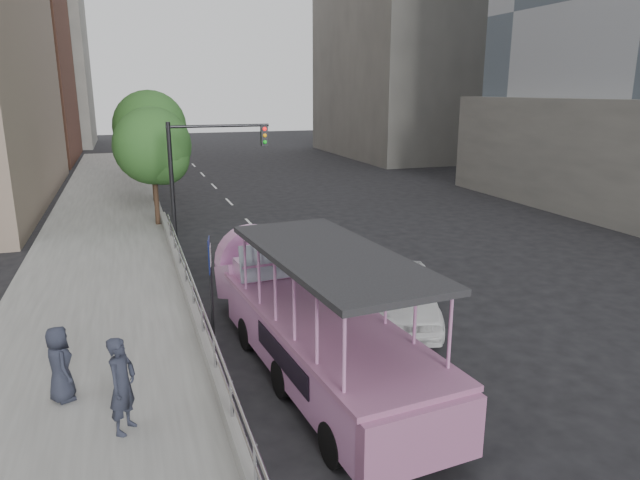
% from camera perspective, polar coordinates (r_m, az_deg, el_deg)
% --- Properties ---
extents(ground, '(160.00, 160.00, 0.00)m').
position_cam_1_polar(ground, '(13.73, 3.07, -13.11)').
color(ground, black).
extents(sidewalk, '(5.50, 80.00, 0.30)m').
position_cam_1_polar(sidewalk, '(22.18, -21.00, -2.66)').
color(sidewalk, '#9F9F9A').
rests_on(sidewalk, ground).
extents(kerb_wall, '(0.24, 30.00, 0.36)m').
position_cam_1_polar(kerb_wall, '(14.59, -11.55, -9.56)').
color(kerb_wall, '#A9A9A4').
rests_on(kerb_wall, sidewalk).
extents(guardrail, '(0.07, 22.00, 0.71)m').
position_cam_1_polar(guardrail, '(14.33, -11.69, -7.14)').
color(guardrail, '#B7B7BC').
rests_on(guardrail, kerb_wall).
extents(duck_boat, '(3.17, 9.71, 3.17)m').
position_cam_1_polar(duck_boat, '(13.55, -1.29, -7.98)').
color(duck_boat, black).
rests_on(duck_boat, ground).
extents(car, '(3.55, 4.97, 1.57)m').
position_cam_1_polar(car, '(16.49, 8.55, -5.38)').
color(car, white).
rests_on(car, ground).
extents(pedestrian_near, '(0.73, 0.81, 1.85)m').
position_cam_1_polar(pedestrian_near, '(11.27, -19.17, -13.54)').
color(pedestrian_near, '#252937').
rests_on(pedestrian_near, sidewalk).
extents(pedestrian_far, '(0.72, 0.90, 1.59)m').
position_cam_1_polar(pedestrian_far, '(12.82, -24.60, -11.20)').
color(pedestrian_far, '#252937').
rests_on(pedestrian_far, sidewalk).
extents(parking_sign, '(0.14, 0.61, 2.75)m').
position_cam_1_polar(parking_sign, '(15.11, -10.89, -3.58)').
color(parking_sign, black).
rests_on(parking_sign, ground).
extents(traffic_signal, '(4.20, 0.32, 5.20)m').
position_cam_1_polar(traffic_signal, '(24.10, -11.86, 7.50)').
color(traffic_signal, black).
rests_on(traffic_signal, ground).
extents(street_tree_near, '(3.52, 3.52, 5.72)m').
position_cam_1_polar(street_tree_near, '(27.33, -16.18, 8.73)').
color(street_tree_near, '#382419').
rests_on(street_tree_near, ground).
extents(street_tree_far, '(3.97, 3.97, 6.45)m').
position_cam_1_polar(street_tree_far, '(33.27, -16.45, 10.54)').
color(street_tree_far, '#382419').
rests_on(street_tree_far, ground).
extents(midrise_stone_b, '(16.00, 14.00, 20.00)m').
position_cam_1_polar(midrise_stone_b, '(76.20, -28.49, 15.75)').
color(midrise_stone_b, gray).
rests_on(midrise_stone_b, ground).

